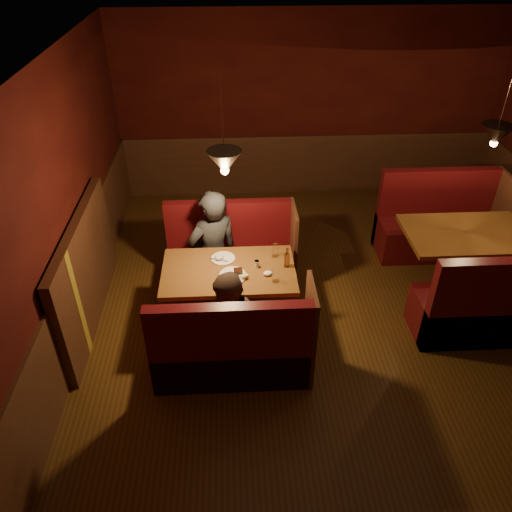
{
  "coord_description": "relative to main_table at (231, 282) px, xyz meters",
  "views": [
    {
      "loc": [
        -1.25,
        -4.18,
        4.01
      ],
      "look_at": [
        -1.01,
        0.2,
        0.95
      ],
      "focal_mm": 35.0,
      "sensor_mm": 36.0,
      "label": 1
    }
  ],
  "objects": [
    {
      "name": "room",
      "position": [
        1.02,
        -0.16,
        0.45
      ],
      "size": [
        6.02,
        7.02,
        2.92
      ],
      "color": "#4A2D10",
      "rests_on": "ground"
    },
    {
      "name": "main_table",
      "position": [
        0.0,
        0.0,
        0.0
      ],
      "size": [
        1.46,
        0.88,
        1.02
      ],
      "color": "brown",
      "rests_on": "ground"
    },
    {
      "name": "main_bench_far",
      "position": [
        0.02,
        0.83,
        -0.25
      ],
      "size": [
        1.6,
        0.57,
        1.09
      ],
      "color": "#55111B",
      "rests_on": "ground"
    },
    {
      "name": "main_bench_near",
      "position": [
        0.02,
        -0.83,
        -0.25
      ],
      "size": [
        1.6,
        0.57,
        1.09
      ],
      "color": "#55111B",
      "rests_on": "ground"
    },
    {
      "name": "second_table",
      "position": [
        2.86,
        0.52,
        0.02
      ],
      "size": [
        1.48,
        0.95,
        0.84
      ],
      "color": "brown",
      "rests_on": "ground"
    },
    {
      "name": "second_bench_far",
      "position": [
        2.89,
        1.41,
        -0.23
      ],
      "size": [
        1.64,
        0.61,
        1.17
      ],
      "color": "#55111B",
      "rests_on": "ground"
    },
    {
      "name": "second_bench_near",
      "position": [
        2.89,
        -0.37,
        -0.23
      ],
      "size": [
        1.64,
        0.61,
        1.17
      ],
      "color": "#55111B",
      "rests_on": "ground"
    },
    {
      "name": "diner_a",
      "position": [
        -0.2,
        0.63,
        0.28
      ],
      "size": [
        0.76,
        0.65,
        1.76
      ],
      "primitive_type": "imported",
      "rotation": [
        0.0,
        0.0,
        3.57
      ],
      "color": "#26272A",
      "rests_on": "ground"
    },
    {
      "name": "diner_b",
      "position": [
        0.01,
        -0.62,
        0.14
      ],
      "size": [
        0.83,
        0.7,
        1.49
      ],
      "primitive_type": "imported",
      "rotation": [
        0.0,
        0.0,
        -0.21
      ],
      "color": "#3C2923",
      "rests_on": "ground"
    }
  ]
}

